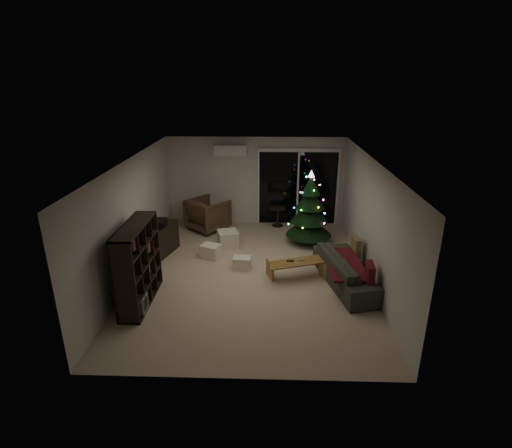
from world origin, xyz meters
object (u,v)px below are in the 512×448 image
at_px(sofa, 349,270).
at_px(christmas_tree, 310,208).
at_px(bookshelf, 128,264).
at_px(coffee_table, 297,270).
at_px(armchair, 208,214).
at_px(media_cabinet, 159,241).

height_order(sofa, christmas_tree, christmas_tree).
bearing_deg(bookshelf, christmas_tree, 45.71).
bearing_deg(coffee_table, armchair, 111.08).
distance_m(media_cabinet, christmas_tree, 3.81).
distance_m(media_cabinet, armchair, 1.95).
height_order(coffee_table, christmas_tree, christmas_tree).
xyz_separation_m(media_cabinet, sofa, (4.30, -1.30, -0.05)).
xyz_separation_m(media_cabinet, armchair, (0.93, 1.71, 0.08)).
relative_size(media_cabinet, coffee_table, 0.97).
xyz_separation_m(sofa, christmas_tree, (-0.64, 2.18, 0.64)).
relative_size(bookshelf, coffee_table, 1.29).
xyz_separation_m(bookshelf, armchair, (0.93, 3.83, -0.34)).
bearing_deg(armchair, christmas_tree, -157.12).
distance_m(armchair, coffee_table, 3.63).
relative_size(media_cabinet, armchair, 1.20).
height_order(armchair, coffee_table, armchair).
distance_m(armchair, christmas_tree, 2.90).
height_order(media_cabinet, coffee_table, media_cabinet).
bearing_deg(sofa, bookshelf, 88.18).
bearing_deg(sofa, christmas_tree, 3.76).
distance_m(bookshelf, media_cabinet, 2.16).
bearing_deg(media_cabinet, christmas_tree, 28.93).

